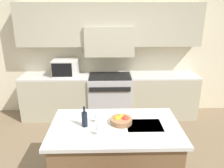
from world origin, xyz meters
name	(u,v)px	position (x,y,z in m)	size (l,w,h in m)	color
back_cabinetry	(109,42)	(0.00, 2.13, 1.60)	(10.00, 0.46, 2.70)	beige
back_counter	(110,96)	(0.00, 1.88, 0.47)	(3.74, 0.62, 0.95)	#B2AD93
range_stove	(110,96)	(0.00, 1.86, 0.47)	(0.90, 0.70, 0.94)	#B7B7BC
microwave	(66,68)	(-0.92, 1.88, 1.12)	(0.52, 0.39, 0.34)	silver
kitchen_island	(115,156)	(0.04, -0.14, 0.46)	(1.62, 0.96, 0.91)	brown
wine_bottle	(85,119)	(-0.34, -0.15, 1.01)	(0.07, 0.07, 0.27)	black
wine_glass_near	(98,127)	(-0.16, -0.35, 1.02)	(0.07, 0.07, 0.16)	white
wine_glass_far	(97,115)	(-0.19, -0.06, 1.02)	(0.07, 0.07, 0.16)	white
fruit_bowl	(121,120)	(0.12, -0.08, 0.95)	(0.28, 0.28, 0.11)	#996B47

